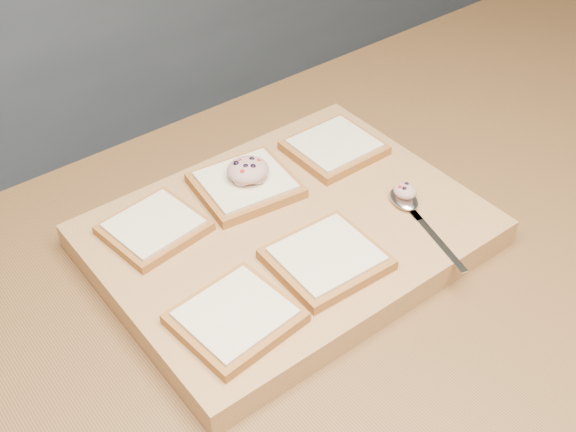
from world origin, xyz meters
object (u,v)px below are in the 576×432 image
bread_far_center (246,185)px  tuna_salad_dollop (248,170)px  cutting_board (288,235)px  spoon (409,205)px

bread_far_center → tuna_salad_dollop: 0.02m
cutting_board → bread_far_center: (-0.00, 0.09, 0.03)m
bread_far_center → spoon: bread_far_center is taller
bread_far_center → tuna_salad_dollop: size_ratio=2.46×
cutting_board → tuna_salad_dollop: 0.11m
cutting_board → spoon: (0.15, -0.07, 0.02)m
bread_far_center → spoon: size_ratio=0.83×
bread_far_center → spoon: (0.15, -0.17, -0.00)m
cutting_board → tuna_salad_dollop: tuna_salad_dollop is taller
spoon → tuna_salad_dollop: bearing=131.1°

